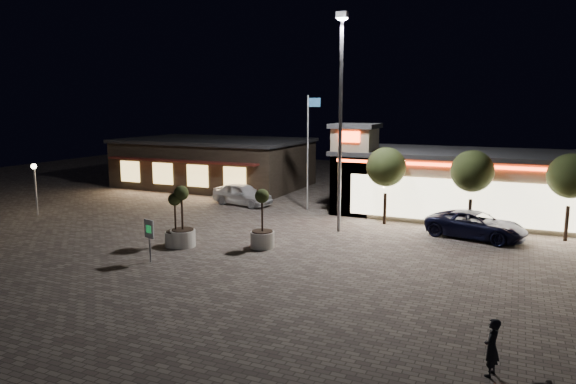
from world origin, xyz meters
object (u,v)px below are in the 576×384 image
at_px(white_sedan, 242,194).
at_px(planter_left, 176,230).
at_px(planter_mid, 183,228).
at_px(pedestrian, 492,347).
at_px(valet_sign, 149,233).
at_px(pickup_truck, 476,225).

distance_m(white_sedan, planter_left, 11.58).
relative_size(white_sedan, planter_mid, 1.48).
bearing_deg(planter_left, white_sedan, 101.68).
xyz_separation_m(pedestrian, planter_mid, (-15.40, 7.38, 0.18)).
bearing_deg(white_sedan, planter_left, -157.39).
bearing_deg(valet_sign, planter_mid, 94.34).
bearing_deg(valet_sign, pickup_truck, 38.88).
xyz_separation_m(planter_mid, valet_sign, (0.22, -2.91, 0.44)).
height_order(pickup_truck, valet_sign, valet_sign).
xyz_separation_m(white_sedan, planter_mid, (2.72, -11.26, 0.18)).
height_order(pickup_truck, planter_left, planter_left).
bearing_deg(planter_left, planter_mid, 11.78).
xyz_separation_m(pickup_truck, pedestrian, (1.55, -15.47, 0.07)).
distance_m(pickup_truck, valet_sign, 17.53).
height_order(planter_mid, valet_sign, planter_mid).
distance_m(pedestrian, planter_left, 17.39).
distance_m(pickup_truck, planter_mid, 16.04).
bearing_deg(pedestrian, valet_sign, -92.06).
relative_size(pickup_truck, white_sedan, 1.12).
xyz_separation_m(white_sedan, planter_left, (2.34, -11.34, 0.06)).
xyz_separation_m(pickup_truck, planter_mid, (-13.86, -8.08, 0.25)).
distance_m(planter_left, planter_mid, 0.41).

